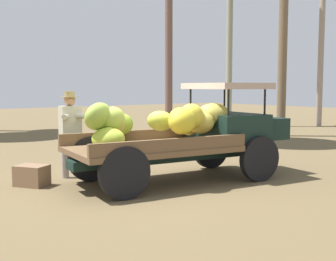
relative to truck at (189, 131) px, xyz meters
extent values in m
plane|color=brown|center=(-0.81, 0.33, -0.94)|extent=(60.00, 60.00, 0.00)
cube|color=black|center=(-0.36, 0.05, -0.46)|extent=(4.02, 1.02, 0.16)
cylinder|color=black|center=(1.19, 0.64, -0.51)|extent=(0.88, 0.26, 0.86)
cylinder|color=black|center=(0.95, -0.95, -0.51)|extent=(0.88, 0.26, 0.86)
cylinder|color=black|center=(-1.58, 1.04, -0.51)|extent=(0.88, 0.26, 0.86)
cylinder|color=black|center=(-1.82, -0.54, -0.51)|extent=(0.88, 0.26, 0.86)
cube|color=brown|center=(-0.81, 0.12, -0.28)|extent=(3.22, 2.14, 0.10)
cube|color=brown|center=(-0.69, 0.91, -0.12)|extent=(2.98, 0.52, 0.22)
cube|color=brown|center=(-0.93, -0.67, -0.12)|extent=(2.98, 0.52, 0.22)
cube|color=black|center=(0.87, -0.13, 0.04)|extent=(1.31, 1.66, 0.55)
cube|color=black|center=(1.76, -0.26, -0.01)|extent=(0.85, 1.15, 0.44)
cylinder|color=black|center=(1.40, 0.45, 0.59)|extent=(0.04, 0.04, 0.55)
cylinder|color=black|center=(1.21, -0.83, 0.59)|extent=(0.04, 0.04, 0.55)
cylinder|color=black|center=(0.53, 0.58, 0.59)|extent=(0.04, 0.04, 0.55)
cylinder|color=black|center=(0.34, -0.70, 0.59)|extent=(0.04, 0.04, 0.55)
cube|color=#BA9F91|center=(0.87, -0.13, 0.87)|extent=(1.43, 1.68, 0.12)
ellipsoid|color=gold|center=(-0.01, -0.32, 0.19)|extent=(0.63, 0.66, 0.44)
ellipsoid|color=tan|center=(-1.21, 0.75, 0.18)|extent=(0.63, 0.70, 0.63)
ellipsoid|color=#ABC036|center=(-1.75, 0.07, -0.03)|extent=(0.79, 0.80, 0.50)
ellipsoid|color=#94B23D|center=(-1.82, 0.27, 0.35)|extent=(0.80, 0.74, 0.58)
ellipsoid|color=#8BAE30|center=(-1.09, 0.76, 0.14)|extent=(0.70, 0.65, 0.51)
ellipsoid|color=gold|center=(0.34, -0.32, 0.34)|extent=(0.79, 0.75, 0.51)
ellipsoid|color=gold|center=(0.23, 0.57, 0.23)|extent=(0.73, 0.72, 0.53)
ellipsoid|color=yellow|center=(-0.62, -0.53, 0.26)|extent=(0.85, 0.82, 0.58)
ellipsoid|color=#B2CC4B|center=(-1.56, 0.25, 0.29)|extent=(0.54, 0.58, 0.53)
ellipsoid|color=yellow|center=(-0.25, -0.36, 0.32)|extent=(0.62, 0.52, 0.50)
ellipsoid|color=#BECB41|center=(-0.57, 0.17, 0.22)|extent=(0.76, 0.75, 0.51)
ellipsoid|color=gold|center=(0.06, 0.06, 0.17)|extent=(0.56, 0.57, 0.55)
cylinder|color=#B6AAA6|center=(-1.57, 1.62, -0.52)|extent=(0.15, 0.15, 0.85)
cylinder|color=#B6AAA6|center=(-1.83, 1.63, -0.52)|extent=(0.15, 0.15, 0.85)
cube|color=#B9B69C|center=(-1.70, 1.62, 0.20)|extent=(0.41, 0.26, 0.57)
cylinder|color=#B9B69C|center=(-1.61, 1.52, 0.28)|extent=(0.31, 0.38, 0.10)
cylinder|color=#B9B69C|center=(-1.81, 1.53, 0.28)|extent=(0.34, 0.37, 0.10)
sphere|color=tan|center=(-1.70, 1.62, 0.59)|extent=(0.22, 0.22, 0.22)
cylinder|color=#958450|center=(-1.70, 1.62, 0.66)|extent=(0.34, 0.34, 0.02)
cylinder|color=#958450|center=(-1.70, 1.62, 0.72)|extent=(0.20, 0.20, 0.10)
cube|color=#816145|center=(-2.62, 1.34, -0.75)|extent=(0.64, 0.68, 0.38)
cylinder|color=brown|center=(7.65, 3.73, 3.65)|extent=(0.32, 0.32, 9.19)
cylinder|color=brown|center=(3.26, 4.80, 2.71)|extent=(0.24, 0.24, 7.31)
cylinder|color=gray|center=(9.05, 7.75, 4.51)|extent=(0.28, 0.28, 10.90)
cylinder|color=gray|center=(12.31, 5.19, 3.92)|extent=(0.26, 0.26, 9.72)
camera|label=1|loc=(-5.50, -6.39, 0.85)|focal=46.98mm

